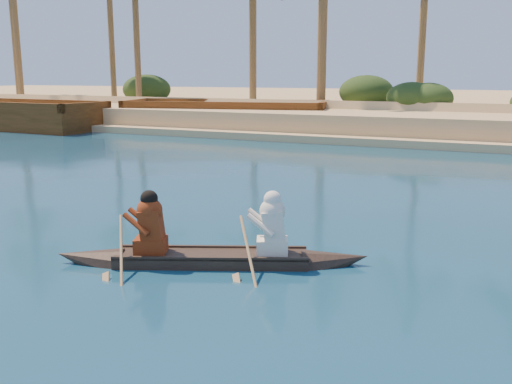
% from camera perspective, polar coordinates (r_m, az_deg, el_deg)
% --- Properties ---
extents(sandy_embankment, '(150.00, 51.00, 1.50)m').
position_cam_1_polar(sandy_embankment, '(50.86, 19.38, 7.99)').
color(sandy_embankment, '#DBAB7B').
rests_on(sandy_embankment, ground).
extents(shrub_cluster, '(100.00, 6.00, 2.40)m').
position_cam_1_polar(shrub_cluster, '(35.56, 16.97, 7.89)').
color(shrub_cluster, '#243714').
rests_on(shrub_cluster, ground).
extents(canoe, '(5.32, 2.82, 1.51)m').
position_cam_1_polar(canoe, '(10.02, -4.48, -5.61)').
color(canoe, '#39281F').
rests_on(canoe, ground).
extents(barge_left, '(12.08, 4.42, 1.99)m').
position_cam_1_polar(barge_left, '(38.16, -23.03, 6.94)').
color(barge_left, brown).
rests_on(barge_left, ground).
extents(barge_mid, '(12.63, 6.49, 2.01)m').
position_cam_1_polar(barge_mid, '(34.74, -3.02, 7.48)').
color(barge_mid, brown).
rests_on(barge_mid, ground).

